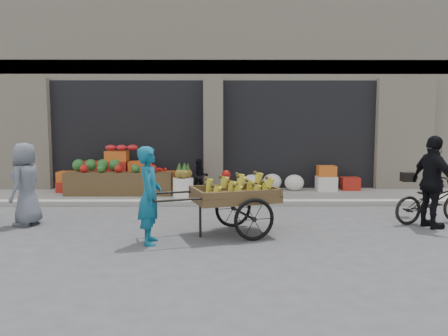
{
  "coord_description": "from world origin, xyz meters",
  "views": [
    {
      "loc": [
        0.23,
        -7.43,
        2.03
      ],
      "look_at": [
        0.28,
        1.44,
        1.1
      ],
      "focal_mm": 35.0,
      "sensor_mm": 36.0,
      "label": 1
    }
  ],
  "objects_px": {
    "pineapple_bin": "(183,188)",
    "vendor_woman": "(150,195)",
    "vendor_grey": "(26,184)",
    "cyclist": "(433,182)",
    "orange_bucket": "(246,192)",
    "banana_cart": "(232,193)",
    "seated_person": "(200,176)",
    "fire_hydrant": "(226,183)",
    "bicycle": "(432,201)"
  },
  "relations": [
    {
      "from": "pineapple_bin",
      "to": "fire_hydrant",
      "type": "xyz_separation_m",
      "value": [
        1.1,
        -0.05,
        0.13
      ]
    },
    {
      "from": "seated_person",
      "to": "banana_cart",
      "type": "bearing_deg",
      "value": -88.76
    },
    {
      "from": "fire_hydrant",
      "to": "cyclist",
      "type": "bearing_deg",
      "value": -34.75
    },
    {
      "from": "orange_bucket",
      "to": "seated_person",
      "type": "distance_m",
      "value": 1.42
    },
    {
      "from": "seated_person",
      "to": "cyclist",
      "type": "height_order",
      "value": "cyclist"
    },
    {
      "from": "seated_person",
      "to": "vendor_woman",
      "type": "relative_size",
      "value": 0.57
    },
    {
      "from": "pineapple_bin",
      "to": "seated_person",
      "type": "distance_m",
      "value": 0.75
    },
    {
      "from": "vendor_grey",
      "to": "fire_hydrant",
      "type": "bearing_deg",
      "value": 128.66
    },
    {
      "from": "fire_hydrant",
      "to": "cyclist",
      "type": "height_order",
      "value": "cyclist"
    },
    {
      "from": "fire_hydrant",
      "to": "seated_person",
      "type": "bearing_deg",
      "value": 137.12
    },
    {
      "from": "fire_hydrant",
      "to": "cyclist",
      "type": "xyz_separation_m",
      "value": [
        3.93,
        -2.73,
        0.39
      ]
    },
    {
      "from": "pineapple_bin",
      "to": "vendor_grey",
      "type": "bearing_deg",
      "value": -139.13
    },
    {
      "from": "fire_hydrant",
      "to": "vendor_woman",
      "type": "distance_m",
      "value": 4.02
    },
    {
      "from": "pineapple_bin",
      "to": "banana_cart",
      "type": "xyz_separation_m",
      "value": [
        1.17,
        -3.26,
        0.39
      ]
    },
    {
      "from": "vendor_woman",
      "to": "orange_bucket",
      "type": "bearing_deg",
      "value": -30.41
    },
    {
      "from": "pineapple_bin",
      "to": "vendor_woman",
      "type": "height_order",
      "value": "vendor_woman"
    },
    {
      "from": "banana_cart",
      "to": "bicycle",
      "type": "distance_m",
      "value": 4.17
    },
    {
      "from": "orange_bucket",
      "to": "vendor_woman",
      "type": "bearing_deg",
      "value": -116.0
    },
    {
      "from": "banana_cart",
      "to": "vendor_woman",
      "type": "distance_m",
      "value": 1.5
    },
    {
      "from": "fire_hydrant",
      "to": "banana_cart",
      "type": "height_order",
      "value": "banana_cart"
    },
    {
      "from": "pineapple_bin",
      "to": "vendor_woman",
      "type": "distance_m",
      "value": 3.87
    },
    {
      "from": "orange_bucket",
      "to": "banana_cart",
      "type": "xyz_separation_m",
      "value": [
        -0.43,
        -3.16,
        0.49
      ]
    },
    {
      "from": "banana_cart",
      "to": "vendor_grey",
      "type": "distance_m",
      "value": 4.12
    },
    {
      "from": "bicycle",
      "to": "seated_person",
      "type": "bearing_deg",
      "value": 43.39
    },
    {
      "from": "pineapple_bin",
      "to": "fire_hydrant",
      "type": "relative_size",
      "value": 0.73
    },
    {
      "from": "pineapple_bin",
      "to": "banana_cart",
      "type": "bearing_deg",
      "value": -70.29
    },
    {
      "from": "fire_hydrant",
      "to": "vendor_woman",
      "type": "height_order",
      "value": "vendor_woman"
    },
    {
      "from": "pineapple_bin",
      "to": "bicycle",
      "type": "bearing_deg",
      "value": -24.44
    },
    {
      "from": "vendor_woman",
      "to": "cyclist",
      "type": "bearing_deg",
      "value": -83.02
    },
    {
      "from": "pineapple_bin",
      "to": "orange_bucket",
      "type": "xyz_separation_m",
      "value": [
        1.6,
        -0.1,
        -0.1
      ]
    },
    {
      "from": "fire_hydrant",
      "to": "vendor_woman",
      "type": "bearing_deg",
      "value": -109.24
    },
    {
      "from": "orange_bucket",
      "to": "bicycle",
      "type": "relative_size",
      "value": 0.19
    },
    {
      "from": "banana_cart",
      "to": "vendor_grey",
      "type": "xyz_separation_m",
      "value": [
        -4.04,
        0.77,
        0.06
      ]
    },
    {
      "from": "vendor_grey",
      "to": "cyclist",
      "type": "height_order",
      "value": "cyclist"
    },
    {
      "from": "orange_bucket",
      "to": "vendor_grey",
      "type": "height_order",
      "value": "vendor_grey"
    },
    {
      "from": "orange_bucket",
      "to": "seated_person",
      "type": "bearing_deg",
      "value": 149.74
    },
    {
      "from": "pineapple_bin",
      "to": "seated_person",
      "type": "xyz_separation_m",
      "value": [
        0.4,
        0.6,
        0.21
      ]
    },
    {
      "from": "seated_person",
      "to": "cyclist",
      "type": "xyz_separation_m",
      "value": [
        4.63,
        -3.38,
        0.31
      ]
    },
    {
      "from": "vendor_woman",
      "to": "bicycle",
      "type": "distance_m",
      "value": 5.65
    },
    {
      "from": "seated_person",
      "to": "cyclist",
      "type": "distance_m",
      "value": 5.74
    },
    {
      "from": "pineapple_bin",
      "to": "cyclist",
      "type": "height_order",
      "value": "cyclist"
    },
    {
      "from": "bicycle",
      "to": "orange_bucket",
      "type": "bearing_deg",
      "value": 42.94
    },
    {
      "from": "vendor_grey",
      "to": "cyclist",
      "type": "distance_m",
      "value": 7.91
    },
    {
      "from": "pineapple_bin",
      "to": "bicycle",
      "type": "height_order",
      "value": "bicycle"
    },
    {
      "from": "orange_bucket",
      "to": "vendor_woman",
      "type": "height_order",
      "value": "vendor_woman"
    },
    {
      "from": "bicycle",
      "to": "cyclist",
      "type": "xyz_separation_m",
      "value": [
        -0.2,
        -0.4,
        0.44
      ]
    },
    {
      "from": "pineapple_bin",
      "to": "orange_bucket",
      "type": "height_order",
      "value": "pineapple_bin"
    },
    {
      "from": "vendor_grey",
      "to": "banana_cart",
      "type": "bearing_deg",
      "value": 86.41
    },
    {
      "from": "seated_person",
      "to": "banana_cart",
      "type": "relative_size",
      "value": 0.35
    },
    {
      "from": "pineapple_bin",
      "to": "cyclist",
      "type": "relative_size",
      "value": 0.29
    }
  ]
}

